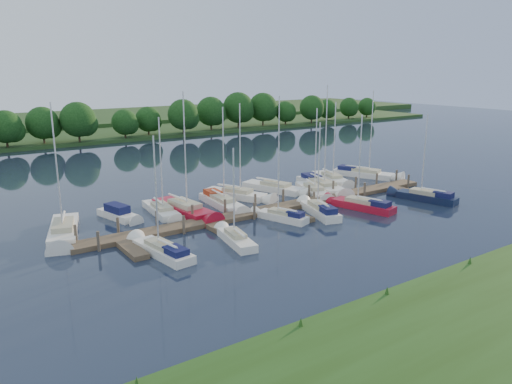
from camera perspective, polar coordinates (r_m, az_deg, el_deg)
ground at (r=43.33m, az=8.80°, el=-4.50°), size 260.00×260.00×0.00m
dock at (r=48.58m, az=2.92°, el=-2.04°), size 40.00×6.00×0.40m
mooring_pilings at (r=49.33m, az=2.14°, el=-1.29°), size 38.24×2.84×2.00m
far_shore at (r=109.31m, az=-19.24°, el=6.34°), size 180.00×30.00×0.60m
distant_hill at (r=133.41m, az=-22.19°, el=7.54°), size 220.00×40.00×1.40m
treeline at (r=97.11m, az=-16.73°, el=7.92°), size 146.83×9.98×8.26m
sailboat_n_0 at (r=44.64m, az=-21.14°, el=-4.38°), size 4.29×9.05×11.51m
motorboat at (r=48.03m, az=-15.42°, el=-2.56°), size 2.60×5.49×1.65m
sailboat_n_2 at (r=48.52m, az=-10.65°, el=-2.21°), size 2.40×7.64×9.60m
sailboat_n_3 at (r=48.23m, az=-8.05°, el=-2.18°), size 3.08×9.51×12.04m
sailboat_n_4 at (r=50.47m, az=-3.86°, el=-1.29°), size 2.48×8.19×10.37m
sailboat_n_5 at (r=53.50m, az=-2.03°, el=-0.42°), size 4.94×7.95×10.48m
sailboat_n_6 at (r=56.41m, az=2.37°, el=0.35°), size 4.33×8.73×11.06m
sailboat_n_7 at (r=55.41m, az=6.62°, el=0.01°), size 3.96×7.65×9.84m
sailboat_n_8 at (r=57.94m, az=7.59°, el=0.65°), size 4.11×9.81×12.22m
sailboat_n_9 at (r=61.86m, az=8.68°, el=1.43°), size 3.53×7.96×10.01m
sailboat_n_10 at (r=65.32m, az=12.43°, el=1.98°), size 5.03×8.79×11.27m
sailboat_s_0 at (r=38.35m, az=-10.74°, el=-6.60°), size 2.54×7.35×9.29m
sailboat_s_1 at (r=40.18m, az=-2.37°, el=-5.44°), size 2.34×6.21×7.98m
sailboat_s_2 at (r=45.90m, az=2.91°, el=-2.86°), size 2.93×5.79×7.59m
sailboat_s_3 at (r=47.96m, az=7.24°, el=-2.18°), size 3.29×7.04×9.16m
sailboat_s_4 at (r=50.52m, az=11.92°, el=-1.55°), size 3.31×7.55×9.63m
sailboat_s_5 at (r=55.39m, az=18.73°, el=-0.60°), size 3.23×7.33×9.47m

